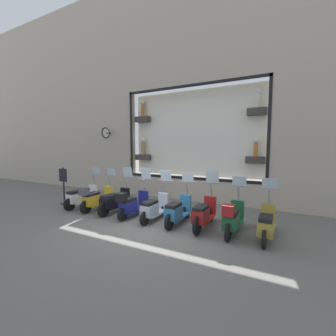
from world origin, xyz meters
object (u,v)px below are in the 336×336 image
object	(u,v)px
scooter_green_1	(232,218)
scooter_black_6	(114,201)
scooter_red_2	(204,214)
scooter_yellow_7	(96,198)
shop_sign_post	(64,184)
scooter_teal_3	(177,211)
scooter_olive_0	(266,224)
scooter_silver_4	(154,208)
scooter_navy_5	(132,204)
scooter_white_8	(81,197)

from	to	relation	value
scooter_green_1	scooter_black_6	distance (m)	4.28
scooter_green_1	scooter_red_2	distance (m)	0.86
scooter_green_1	scooter_yellow_7	xyz separation A→B (m)	(0.00, 5.13, 0.01)
scooter_red_2	shop_sign_post	size ratio (longest dim) A/B	1.16
scooter_green_1	scooter_teal_3	size ratio (longest dim) A/B	1.00
scooter_olive_0	scooter_silver_4	world-z (taller)	scooter_silver_4
scooter_silver_4	scooter_black_6	xyz separation A→B (m)	(0.01, 1.71, 0.02)
shop_sign_post	scooter_olive_0	bearing A→B (deg)	-90.52
scooter_green_1	scooter_silver_4	size ratio (longest dim) A/B	1.00
scooter_green_1	scooter_navy_5	size ratio (longest dim) A/B	1.00
scooter_yellow_7	shop_sign_post	world-z (taller)	shop_sign_post
scooter_silver_4	shop_sign_post	distance (m)	4.56
scooter_navy_5	shop_sign_post	bearing A→B (deg)	87.90
scooter_silver_4	scooter_yellow_7	bearing A→B (deg)	91.31
scooter_silver_4	scooter_black_6	size ratio (longest dim) A/B	0.99
scooter_navy_5	scooter_yellow_7	bearing A→B (deg)	89.82
scooter_silver_4	shop_sign_post	xyz separation A→B (m)	(0.07, 4.54, 0.42)
scooter_silver_4	scooter_yellow_7	world-z (taller)	scooter_silver_4
scooter_black_6	scooter_olive_0	bearing A→B (deg)	-90.09
scooter_red_2	scooter_navy_5	size ratio (longest dim) A/B	1.01
scooter_teal_3	scooter_navy_5	bearing A→B (deg)	92.20
scooter_yellow_7	scooter_green_1	bearing A→B (deg)	-90.04
scooter_olive_0	scooter_teal_3	xyz separation A→B (m)	(0.00, 2.57, 0.01)
scooter_black_6	scooter_silver_4	bearing A→B (deg)	-90.24
scooter_yellow_7	scooter_white_8	xyz separation A→B (m)	(0.06, 0.86, -0.04)
shop_sign_post	scooter_silver_4	bearing A→B (deg)	-90.90
scooter_green_1	scooter_teal_3	xyz separation A→B (m)	(0.06, 1.71, -0.04)
scooter_red_2	scooter_teal_3	size ratio (longest dim) A/B	1.01
scooter_red_2	scooter_navy_5	distance (m)	2.57
scooter_silver_4	scooter_black_6	distance (m)	1.71
scooter_navy_5	shop_sign_post	xyz separation A→B (m)	(0.13, 3.68, 0.38)
scooter_white_8	shop_sign_post	distance (m)	1.19
scooter_teal_3	scooter_silver_4	bearing A→B (deg)	90.12
scooter_black_6	scooter_white_8	distance (m)	1.71
scooter_white_8	scooter_red_2	bearing A→B (deg)	-89.91
scooter_silver_4	scooter_navy_5	distance (m)	0.86
scooter_silver_4	scooter_white_8	world-z (taller)	scooter_silver_4
scooter_white_8	shop_sign_post	size ratio (longest dim) A/B	1.15
scooter_black_6	scooter_white_8	xyz separation A→B (m)	(-0.00, 1.71, -0.01)
scooter_green_1	scooter_yellow_7	size ratio (longest dim) A/B	1.00
scooter_yellow_7	shop_sign_post	distance (m)	2.01
scooter_red_2	shop_sign_post	bearing A→B (deg)	89.45
scooter_red_2	scooter_green_1	bearing A→B (deg)	-94.93
scooter_olive_0	scooter_red_2	distance (m)	1.71
scooter_yellow_7	shop_sign_post	size ratio (longest dim) A/B	1.15
scooter_red_2	scooter_navy_5	bearing A→B (deg)	91.68
shop_sign_post	scooter_black_6	bearing A→B (deg)	-91.29
scooter_olive_0	scooter_yellow_7	distance (m)	5.99
scooter_navy_5	scooter_white_8	bearing A→B (deg)	88.50
scooter_olive_0	scooter_yellow_7	size ratio (longest dim) A/B	1.00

